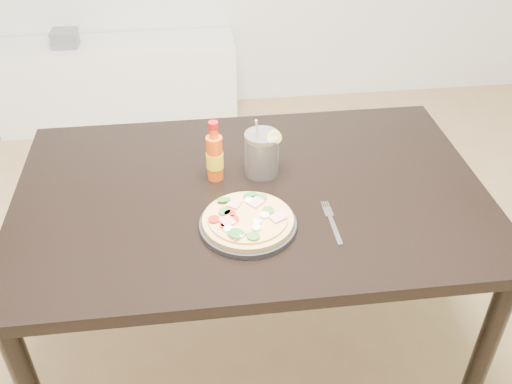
{
  "coord_description": "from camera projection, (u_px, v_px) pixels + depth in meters",
  "views": [
    {
      "loc": [
        -0.36,
        -1.15,
        1.75
      ],
      "look_at": [
        -0.21,
        0.1,
        0.83
      ],
      "focal_mm": 40.0,
      "sensor_mm": 36.0,
      "label": 1
    }
  ],
  "objects": [
    {
      "name": "fork",
      "position": [
        331.0,
        221.0,
        1.58
      ],
      "size": [
        0.02,
        0.19,
        0.0
      ],
      "rotation": [
        0.0,
        0.0,
        0.01
      ],
      "color": "silver",
      "rests_on": "dining_table"
    },
    {
      "name": "media_console",
      "position": [
        118.0,
        83.0,
        3.42
      ],
      "size": [
        1.4,
        0.34,
        0.5
      ],
      "primitive_type": "cube",
      "color": "white",
      "rests_on": "ground"
    },
    {
      "name": "cd_stack",
      "position": [
        65.0,
        38.0,
        3.2
      ],
      "size": [
        0.14,
        0.12,
        0.09
      ],
      "color": "slate",
      "rests_on": "media_console"
    },
    {
      "name": "plate",
      "position": [
        248.0,
        225.0,
        1.56
      ],
      "size": [
        0.27,
        0.27,
        0.02
      ],
      "primitive_type": "cylinder",
      "color": "black",
      "rests_on": "dining_table"
    },
    {
      "name": "hot_sauce_bottle",
      "position": [
        215.0,
        157.0,
        1.7
      ],
      "size": [
        0.06,
        0.06,
        0.2
      ],
      "rotation": [
        0.0,
        0.0,
        0.13
      ],
      "color": "#E64E0D",
      "rests_on": "dining_table"
    },
    {
      "name": "dining_table",
      "position": [
        251.0,
        212.0,
        1.75
      ],
      "size": [
        1.4,
        0.9,
        0.75
      ],
      "color": "black",
      "rests_on": "ground"
    },
    {
      "name": "cola_cup",
      "position": [
        262.0,
        154.0,
        1.73
      ],
      "size": [
        0.11,
        0.11,
        0.2
      ],
      "rotation": [
        0.0,
        0.0,
        -0.15
      ],
      "color": "black",
      "rests_on": "dining_table"
    },
    {
      "name": "pizza",
      "position": [
        247.0,
        219.0,
        1.54
      ],
      "size": [
        0.25,
        0.25,
        0.03
      ],
      "color": "tan",
      "rests_on": "plate"
    }
  ]
}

